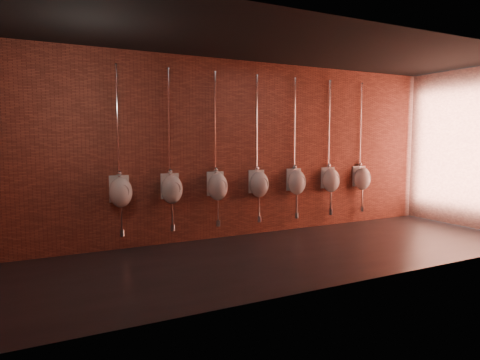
# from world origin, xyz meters

# --- Properties ---
(ground) EXTENTS (8.50, 8.50, 0.00)m
(ground) POSITION_xyz_m (0.00, 0.00, 0.00)
(ground) COLOR black
(ground) RESTS_ON ground
(room_shell) EXTENTS (8.54, 3.04, 3.22)m
(room_shell) POSITION_xyz_m (0.00, 0.00, 2.01)
(room_shell) COLOR black
(room_shell) RESTS_ON ground
(urinal_0) EXTENTS (0.40, 0.35, 2.72)m
(urinal_0) POSITION_xyz_m (-2.41, 1.37, 0.96)
(urinal_0) COLOR white
(urinal_0) RESTS_ON ground
(urinal_1) EXTENTS (0.40, 0.35, 2.72)m
(urinal_1) POSITION_xyz_m (-1.56, 1.37, 0.96)
(urinal_1) COLOR white
(urinal_1) RESTS_ON ground
(urinal_2) EXTENTS (0.40, 0.35, 2.72)m
(urinal_2) POSITION_xyz_m (-0.72, 1.37, 0.96)
(urinal_2) COLOR white
(urinal_2) RESTS_ON ground
(urinal_3) EXTENTS (0.40, 0.35, 2.72)m
(urinal_3) POSITION_xyz_m (0.12, 1.37, 0.96)
(urinal_3) COLOR white
(urinal_3) RESTS_ON ground
(urinal_4) EXTENTS (0.40, 0.35, 2.72)m
(urinal_4) POSITION_xyz_m (0.97, 1.37, 0.96)
(urinal_4) COLOR white
(urinal_4) RESTS_ON ground
(urinal_5) EXTENTS (0.40, 0.35, 2.72)m
(urinal_5) POSITION_xyz_m (1.81, 1.37, 0.96)
(urinal_5) COLOR white
(urinal_5) RESTS_ON ground
(urinal_6) EXTENTS (0.40, 0.35, 2.72)m
(urinal_6) POSITION_xyz_m (2.66, 1.37, 0.96)
(urinal_6) COLOR white
(urinal_6) RESTS_ON ground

